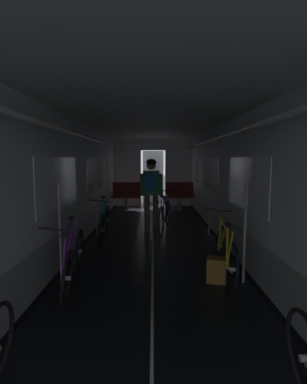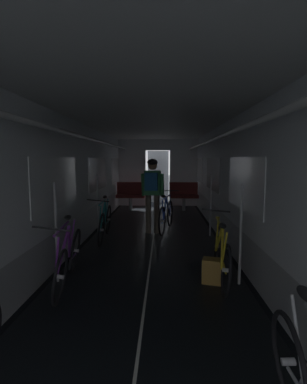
{
  "view_description": "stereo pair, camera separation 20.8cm",
  "coord_description": "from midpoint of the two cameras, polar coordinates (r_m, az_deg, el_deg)",
  "views": [
    {
      "loc": [
        0.01,
        -1.86,
        1.72
      ],
      "look_at": [
        0.0,
        4.51,
        1.01
      ],
      "focal_mm": 27.58,
      "sensor_mm": 36.0,
      "label": 1
    },
    {
      "loc": [
        0.22,
        -1.86,
        1.72
      ],
      "look_at": [
        0.0,
        4.51,
        1.01
      ],
      "focal_mm": 27.58,
      "sensor_mm": 36.0,
      "label": 2
    }
  ],
  "objects": [
    {
      "name": "train_car_shell",
      "position": [
        5.46,
        0.76,
        6.12
      ],
      "size": [
        3.14,
        12.34,
        2.57
      ],
      "color": "black",
      "rests_on": "ground"
    },
    {
      "name": "bench_seat_far_left",
      "position": [
        10.05,
        -3.85,
        -0.26
      ],
      "size": [
        0.98,
        0.51,
        0.95
      ],
      "color": "gray",
      "rests_on": "ground"
    },
    {
      "name": "bench_seat_far_right",
      "position": [
        10.03,
        6.44,
        -0.3
      ],
      "size": [
        0.98,
        0.51,
        0.95
      ],
      "color": "gray",
      "rests_on": "ground"
    },
    {
      "name": "bicycle_purple",
      "position": [
        4.23,
        -14.78,
        -12.31
      ],
      "size": [
        0.44,
        1.69,
        0.96
      ],
      "color": "black",
      "rests_on": "ground"
    },
    {
      "name": "bicycle_yellow",
      "position": [
        4.41,
        14.33,
        -11.51
      ],
      "size": [
        0.44,
        1.69,
        0.95
      ],
      "color": "black",
      "rests_on": "ground"
    },
    {
      "name": "bicycle_teal",
      "position": [
        6.42,
        -8.46,
        -5.74
      ],
      "size": [
        0.44,
        1.69,
        0.95
      ],
      "color": "black",
      "rests_on": "ground"
    },
    {
      "name": "person_cyclist_aisle",
      "position": [
        6.78,
        0.65,
        0.86
      ],
      "size": [
        0.55,
        0.42,
        1.73
      ],
      "color": "brown",
      "rests_on": "ground"
    },
    {
      "name": "bicycle_blue_in_aisle",
      "position": [
        7.14,
        3.32,
        -4.44
      ],
      "size": [
        0.51,
        1.67,
        0.93
      ],
      "color": "black",
      "rests_on": "ground"
    },
    {
      "name": "backpack_on_floor",
      "position": [
        4.35,
        12.63,
        -14.66
      ],
      "size": [
        0.3,
        0.26,
        0.34
      ],
      "primitive_type": "cube",
      "rotation": [
        0.0,
        0.0,
        -0.25
      ],
      "color": "olive",
      "rests_on": "ground"
    }
  ]
}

